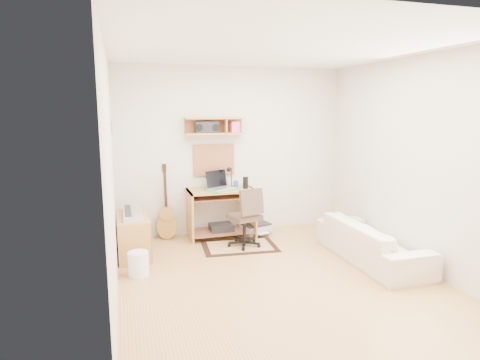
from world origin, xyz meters
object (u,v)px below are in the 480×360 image
object	(u,v)px
task_chair	(244,217)
printer	(255,228)
desk	(221,213)
sofa	(372,235)
cabinet	(134,235)

from	to	relation	value
task_chair	printer	bearing A→B (deg)	41.67
task_chair	printer	xyz separation A→B (m)	(0.35, 0.54, -0.35)
task_chair	desk	bearing A→B (deg)	95.90
desk	sofa	world-z (taller)	desk
cabinet	desk	bearing A→B (deg)	18.35
desk	printer	xyz separation A→B (m)	(0.56, 0.01, -0.29)
task_chair	cabinet	world-z (taller)	task_chair
cabinet	sofa	distance (m)	3.16
task_chair	sofa	size ratio (longest dim) A/B	0.50
task_chair	sofa	bearing A→B (deg)	-50.42
printer	sofa	bearing A→B (deg)	-71.07
task_chair	printer	size ratio (longest dim) A/B	2.05
printer	cabinet	bearing A→B (deg)	177.47
task_chair	printer	distance (m)	0.74
task_chair	sofa	world-z (taller)	task_chair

